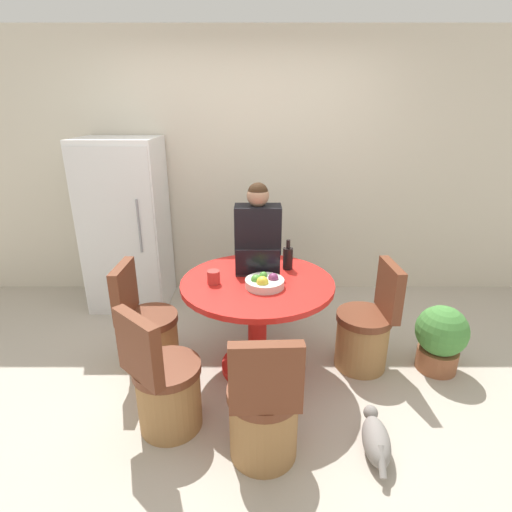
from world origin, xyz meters
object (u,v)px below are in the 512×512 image
at_px(fruit_bowl, 263,282).
at_px(potted_plant, 439,337).
at_px(laptop, 256,267).
at_px(cat, 375,439).
at_px(chair_left_side, 147,335).
at_px(chair_near_left_corner, 164,390).
at_px(person_seated, 256,249).
at_px(refrigerator, 125,225).
at_px(bottle, 286,258).
at_px(chair_right_side, 364,333).
at_px(chair_near_camera, 263,416).
at_px(dining_table, 256,308).

relative_size(fruit_bowl, potted_plant, 0.51).
height_order(laptop, potted_plant, laptop).
xyz_separation_m(laptop, cat, (0.69, -0.96, -0.69)).
bearing_deg(fruit_bowl, chair_left_side, 171.72).
bearing_deg(chair_left_side, fruit_bowl, -96.84).
distance_m(chair_near_left_corner, person_seated, 1.54).
bearing_deg(chair_left_side, laptop, -79.33).
height_order(refrigerator, chair_left_side, refrigerator).
bearing_deg(fruit_bowl, cat, -47.53).
bearing_deg(bottle, chair_left_side, -169.18).
height_order(chair_right_side, person_seated, person_seated).
bearing_deg(fruit_bowl, chair_right_side, 10.50).
bearing_deg(bottle, chair_near_camera, -100.72).
distance_m(dining_table, potted_plant, 1.40).
relative_size(refrigerator, dining_table, 1.50).
bearing_deg(fruit_bowl, laptop, 99.88).
xyz_separation_m(dining_table, chair_near_left_corner, (-0.56, -0.60, -0.24)).
height_order(chair_right_side, bottle, bottle).
distance_m(chair_near_camera, chair_near_left_corner, 0.64).
bearing_deg(refrigerator, dining_table, -41.88).
bearing_deg(fruit_bowl, potted_plant, 4.24).
bearing_deg(person_seated, laptop, 89.61).
bearing_deg(cat, bottle, 29.30).
distance_m(chair_near_left_corner, potted_plant, 2.03).
distance_m(bottle, cat, 1.34).
relative_size(refrigerator, chair_near_left_corner, 1.93).
bearing_deg(cat, refrigerator, 50.56).
height_order(refrigerator, person_seated, refrigerator).
height_order(chair_near_left_corner, bottle, bottle).
distance_m(dining_table, chair_near_camera, 0.86).
xyz_separation_m(chair_right_side, laptop, (-0.82, 0.12, 0.50)).
relative_size(chair_near_left_corner, laptop, 2.62).
xyz_separation_m(dining_table, laptop, (0.00, 0.15, 0.26)).
distance_m(refrigerator, person_seated, 1.33).
relative_size(cat, potted_plant, 0.91).
relative_size(laptop, fruit_bowl, 1.20).
distance_m(dining_table, chair_left_side, 0.86).
bearing_deg(chair_near_camera, fruit_bowl, -93.47).
bearing_deg(laptop, chair_near_camera, 91.83).
bearing_deg(fruit_bowl, chair_near_left_corner, -141.01).
xyz_separation_m(chair_near_camera, chair_right_side, (0.79, 0.86, 0.00)).
bearing_deg(dining_table, chair_near_camera, -87.67).
relative_size(chair_left_side, bottle, 3.66).
height_order(person_seated, bottle, person_seated).
xyz_separation_m(chair_near_camera, fruit_bowl, (0.01, 0.72, 0.49)).
distance_m(chair_left_side, person_seated, 1.20).
height_order(chair_near_left_corner, cat, chair_near_left_corner).
bearing_deg(chair_left_side, potted_plant, -89.29).
bearing_deg(cat, potted_plant, -35.60).
relative_size(fruit_bowl, cat, 0.56).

